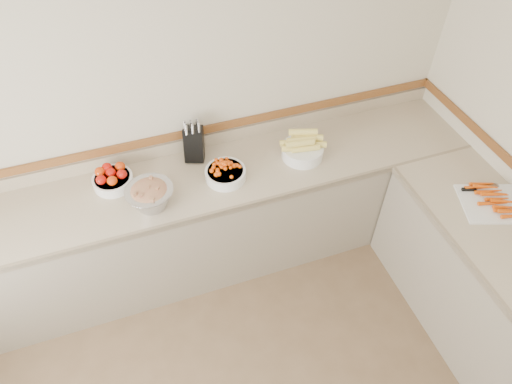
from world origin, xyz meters
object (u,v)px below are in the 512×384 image
object	(u,v)px
knife_block	(194,143)
tomato_bowl	(112,179)
rhubarb_bowl	(150,195)
cutting_board	(495,201)
corn_bowl	(303,148)
cherry_tomato_bowl	(225,173)

from	to	relation	value
knife_block	tomato_bowl	xyz separation A→B (m)	(-0.58, -0.08, -0.07)
rhubarb_bowl	cutting_board	bearing A→B (deg)	-18.82
tomato_bowl	cutting_board	xyz separation A→B (m)	(2.27, -0.97, -0.04)
knife_block	corn_bowl	world-z (taller)	knife_block
cherry_tomato_bowl	corn_bowl	size ratio (longest dim) A/B	0.85
tomato_bowl	corn_bowl	world-z (taller)	corn_bowl
knife_block	cutting_board	world-z (taller)	knife_block
knife_block	cherry_tomato_bowl	bearing A→B (deg)	-62.30
cherry_tomato_bowl	rhubarb_bowl	distance (m)	0.52
rhubarb_bowl	corn_bowl	bearing A→B (deg)	5.97
rhubarb_bowl	knife_block	bearing A→B (deg)	43.22
tomato_bowl	cherry_tomato_bowl	size ratio (longest dim) A/B	0.96
cutting_board	tomato_bowl	bearing A→B (deg)	156.94
corn_bowl	cherry_tomato_bowl	bearing A→B (deg)	-176.55
cherry_tomato_bowl	knife_block	bearing A→B (deg)	117.70
knife_block	corn_bowl	size ratio (longest dim) A/B	0.98
tomato_bowl	rhubarb_bowl	size ratio (longest dim) A/B	0.87
knife_block	cutting_board	distance (m)	2.00
knife_block	rhubarb_bowl	xyz separation A→B (m)	(-0.37, -0.35, -0.04)
cherry_tomato_bowl	cutting_board	bearing A→B (deg)	-26.72
rhubarb_bowl	cutting_board	size ratio (longest dim) A/B	0.59
corn_bowl	rhubarb_bowl	bearing A→B (deg)	-174.03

